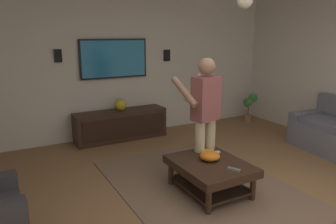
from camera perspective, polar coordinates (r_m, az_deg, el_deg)
name	(u,v)px	position (r m, az deg, el deg)	size (l,w,h in m)	color
ground_plane	(240,209)	(3.95, 12.51, -16.19)	(7.94, 7.94, 0.00)	olive
wall_back_tv	(127,66)	(6.36, -7.17, 7.99)	(0.10, 6.48, 2.66)	silver
area_rug	(200,185)	(4.39, 5.72, -12.62)	(2.79, 2.04, 0.01)	#7A604C
coffee_table	(210,170)	(4.12, 7.40, -10.05)	(1.00, 0.80, 0.40)	#332116
media_console	(121,125)	(6.15, -8.28, -2.26)	(0.45, 1.70, 0.55)	#332116
tv	(114,59)	(6.16, -9.46, 9.21)	(0.05, 1.28, 0.72)	black
person_standing	(205,111)	(4.35, 6.46, 0.11)	(0.60, 0.61, 1.64)	#C6B793
potted_plant_short	(250,104)	(7.51, 14.11, 1.40)	(0.29, 0.30, 0.65)	#9E6B4C
bowl	(210,156)	(4.12, 7.34, -7.64)	(0.25, 0.25, 0.11)	orange
remote_white	(215,153)	(4.36, 8.17, -7.06)	(0.15, 0.04, 0.02)	white
remote_black	(205,156)	(4.23, 6.56, -7.69)	(0.15, 0.04, 0.02)	black
remote_grey	(234,169)	(3.89, 11.48, -9.83)	(0.15, 0.04, 0.02)	slate
book	(208,153)	(4.32, 7.01, -7.15)	(0.22, 0.16, 0.04)	gold
vase_round	(120,105)	(6.06, -8.36, 1.27)	(0.22, 0.22, 0.22)	gold
wall_speaker_left	(167,55)	(6.62, -0.20, 9.90)	(0.06, 0.12, 0.22)	black
wall_speaker_right	(58,56)	(5.92, -18.72, 9.33)	(0.06, 0.12, 0.22)	black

